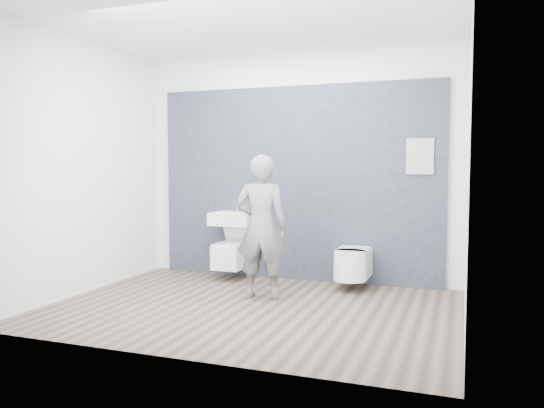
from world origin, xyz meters
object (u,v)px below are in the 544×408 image
(toilet_square, at_px, (232,254))
(visitor, at_px, (261,227))
(washbasin, at_px, (233,218))
(toilet_rounded, at_px, (352,264))

(toilet_square, distance_m, visitor, 1.16)
(washbasin, bearing_deg, visitor, -50.14)
(washbasin, relative_size, visitor, 0.35)
(visitor, bearing_deg, toilet_rounded, -145.66)
(washbasin, distance_m, toilet_rounded, 1.61)
(washbasin, bearing_deg, toilet_square, -90.00)
(washbasin, distance_m, visitor, 1.10)
(washbasin, height_order, toilet_rounded, washbasin)
(toilet_square, height_order, visitor, visitor)
(toilet_square, height_order, toilet_rounded, toilet_square)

